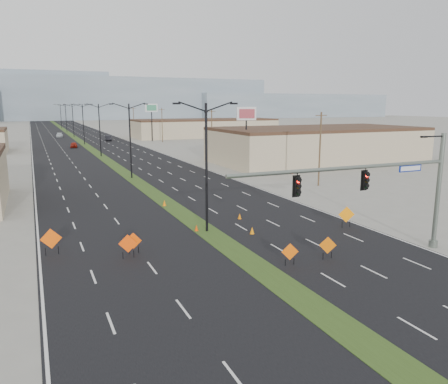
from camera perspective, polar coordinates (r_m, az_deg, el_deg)
name	(u,v)px	position (r m, az deg, el deg)	size (l,w,h in m)	color
ground	(288,289)	(24.62, 8.33, -12.41)	(600.00, 600.00, 0.00)	gray
road_surface	(83,143)	(120.02, -17.96, 6.07)	(25.00, 400.00, 0.02)	black
median_strip	(83,143)	(120.02, -17.96, 6.07)	(2.00, 400.00, 0.04)	#2F4217
building_se_near	(317,146)	(79.23, 12.07, 5.93)	(36.00, 18.00, 5.50)	#C1AD8A
building_se_far	(205,129)	(138.60, -2.53, 8.28)	(44.00, 16.00, 5.00)	#C1AD8A
mesa_center	(109,99)	(323.26, -14.78, 11.70)	(220.00, 50.00, 28.00)	gray
mesa_east	(287,106)	(363.88, 8.28, 11.08)	(160.00, 50.00, 18.00)	gray
signal_mast	(387,185)	(29.93, 20.56, 0.85)	(16.30, 0.60, 8.00)	slate
streetlight_0	(206,164)	(33.59, -2.31, 3.72)	(5.15, 0.24, 10.02)	black
streetlight_1	(130,138)	(60.40, -12.16, 6.86)	(5.15, 0.24, 10.02)	black
streetlight_2	(100,128)	(87.95, -15.93, 8.01)	(5.15, 0.24, 10.02)	black
streetlight_3	(83,123)	(115.72, -17.91, 8.59)	(5.15, 0.24, 10.02)	black
streetlight_4	(73,119)	(143.58, -19.12, 8.95)	(5.15, 0.24, 10.02)	black
streetlight_5	(66,117)	(171.48, -19.95, 9.18)	(5.15, 0.24, 10.02)	black
streetlight_6	(61,115)	(199.42, -20.54, 9.35)	(5.15, 0.24, 10.02)	black
utility_pole_0	(320,148)	(54.74, 12.42, 5.63)	(1.60, 0.20, 9.00)	#4C3823
utility_pole_1	(212,132)	(85.45, -1.61, 7.85)	(1.60, 0.20, 9.00)	#4C3823
utility_pole_2	(162,125)	(118.56, -8.08, 8.72)	(1.60, 0.20, 9.00)	#4C3823
utility_pole_3	(134,120)	(152.51, -11.72, 9.15)	(1.60, 0.20, 9.00)	#4C3823
car_left	(74,145)	(108.19, -19.02, 5.83)	(1.52, 3.79, 1.29)	maroon
car_mid	(108,138)	(126.17, -14.88, 6.80)	(1.50, 4.31, 1.42)	black
car_far	(59,135)	(144.15, -20.70, 6.96)	(1.89, 4.65, 1.35)	#B8BFC2
construction_sign_0	(51,240)	(31.27, -21.65, -5.79)	(1.38, 0.05, 1.84)	#FB5405
construction_sign_1	(128,244)	(29.22, -12.44, -6.70)	(1.18, 0.39, 1.62)	#FF4705
construction_sign_2	(133,242)	(30.04, -11.75, -6.35)	(1.05, 0.43, 1.47)	#F14E05
construction_sign_3	(290,253)	(27.67, 8.61, -7.83)	(1.04, 0.36, 1.44)	#F35C05
construction_sign_4	(328,246)	(29.23, 13.39, -6.88)	(1.05, 0.50, 1.51)	#E16104
construction_sign_5	(346,215)	(36.87, 15.70, -2.94)	(1.26, 0.50, 1.77)	orange
cone_0	(196,228)	(34.74, -3.62, -4.73)	(0.32, 0.32, 0.53)	#DB3F04
cone_1	(252,230)	(34.02, 3.69, -5.03)	(0.35, 0.35, 0.59)	orange
cone_2	(240,216)	(38.34, 2.06, -3.17)	(0.32, 0.32, 0.54)	orange
cone_3	(164,203)	(43.52, -7.79, -1.45)	(0.37, 0.37, 0.62)	orange
pole_sign_east_near	(246,118)	(69.73, 2.94, 9.60)	(3.09, 1.11, 9.52)	black
pole_sign_east_far	(152,110)	(122.24, -9.45, 10.46)	(3.24, 1.40, 10.14)	black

